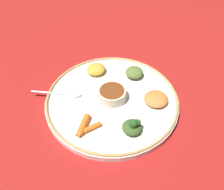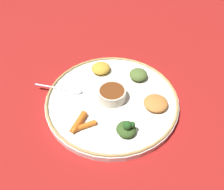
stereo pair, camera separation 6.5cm
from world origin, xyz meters
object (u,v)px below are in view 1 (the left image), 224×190
greens_pile (132,127)px  carrot_outer (88,129)px  carrot_near_spoon (83,126)px  spoon (64,94)px  center_bowl (112,94)px

greens_pile → carrot_outer: (0.10, -0.08, -0.01)m
carrot_near_spoon → carrot_outer: 0.02m
greens_pile → carrot_outer: bearing=-38.6°
carrot_near_spoon → carrot_outer: bearing=105.0°
carrot_outer → spoon: bearing=-97.9°
center_bowl → spoon: center_bowl is taller
spoon → carrot_near_spoon: 0.15m
spoon → center_bowl: bearing=134.6°
center_bowl → carrot_near_spoon: (0.14, 0.04, -0.01)m
greens_pile → carrot_outer: greens_pile is taller
greens_pile → carrot_near_spoon: bearing=-42.8°
center_bowl → spoon: 0.16m
center_bowl → carrot_near_spoon: 0.14m
carrot_outer → center_bowl: bearing=-157.7°
center_bowl → carrot_near_spoon: center_bowl is taller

